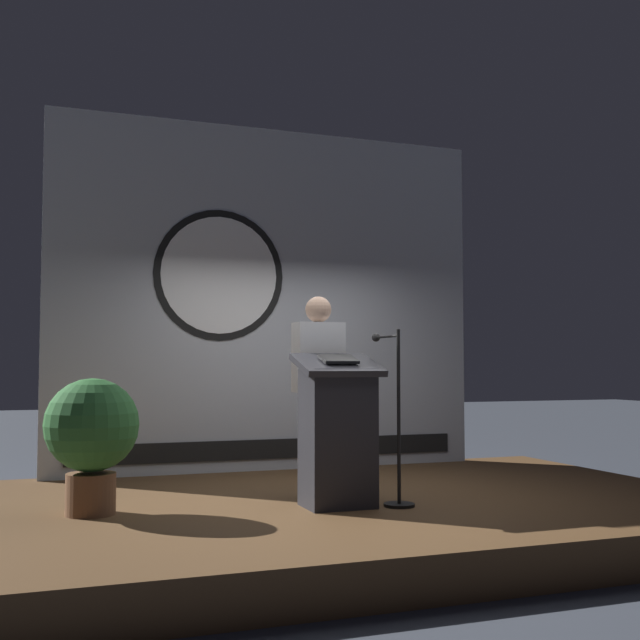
{
  "coord_description": "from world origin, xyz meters",
  "views": [
    {
      "loc": [
        -2.31,
        -6.05,
        1.38
      ],
      "look_at": [
        -0.11,
        0.01,
        1.76
      ],
      "focal_mm": 43.84,
      "sensor_mm": 36.0,
      "label": 1
    }
  ],
  "objects_px": {
    "microphone_stand": "(395,443)",
    "speaker_person": "(318,394)",
    "podium": "(338,432)",
    "potted_plant": "(92,432)"
  },
  "relations": [
    {
      "from": "microphone_stand",
      "to": "speaker_person",
      "type": "bearing_deg",
      "value": 127.49
    },
    {
      "from": "podium",
      "to": "speaker_person",
      "type": "relative_size",
      "value": 0.71
    },
    {
      "from": "speaker_person",
      "to": "potted_plant",
      "type": "xyz_separation_m",
      "value": [
        -1.82,
        -0.16,
        -0.25
      ]
    },
    {
      "from": "podium",
      "to": "potted_plant",
      "type": "distance_m",
      "value": 1.84
    },
    {
      "from": "podium",
      "to": "microphone_stand",
      "type": "height_order",
      "value": "microphone_stand"
    },
    {
      "from": "speaker_person",
      "to": "potted_plant",
      "type": "height_order",
      "value": "speaker_person"
    },
    {
      "from": "podium",
      "to": "potted_plant",
      "type": "relative_size",
      "value": 1.19
    },
    {
      "from": "speaker_person",
      "to": "microphone_stand",
      "type": "height_order",
      "value": "speaker_person"
    },
    {
      "from": "speaker_person",
      "to": "microphone_stand",
      "type": "distance_m",
      "value": 0.81
    },
    {
      "from": "podium",
      "to": "potted_plant",
      "type": "bearing_deg",
      "value": 169.99
    }
  ]
}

